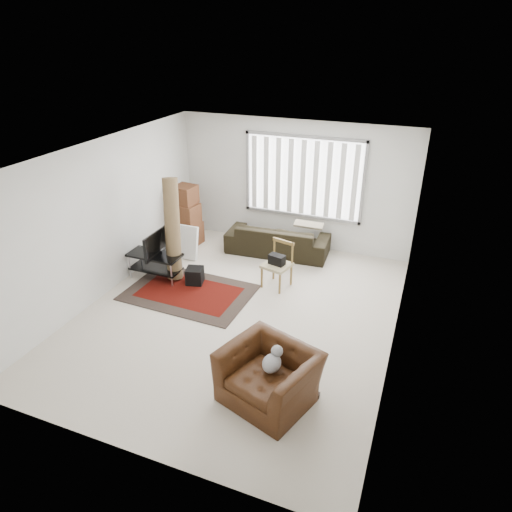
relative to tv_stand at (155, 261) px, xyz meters
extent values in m
plane|color=beige|center=(1.95, -0.57, -0.37)|extent=(6.00, 6.00, 0.00)
cube|color=white|center=(1.95, -0.57, 2.33)|extent=(5.00, 6.00, 0.02)
cube|color=silver|center=(1.95, 2.43, 0.98)|extent=(5.00, 0.02, 2.70)
cube|color=silver|center=(1.95, -3.57, 0.98)|extent=(5.00, 0.02, 2.70)
cube|color=silver|center=(-0.55, -0.57, 0.98)|extent=(0.02, 6.00, 2.70)
cube|color=silver|center=(4.45, -0.57, 0.98)|extent=(0.02, 6.00, 2.70)
cube|color=white|center=(2.15, 2.41, 1.18)|extent=(2.40, 0.01, 1.60)
cube|color=gray|center=(2.15, 2.39, 1.18)|extent=(2.52, 0.06, 1.72)
cube|color=white|center=(2.15, 2.35, 1.18)|extent=(2.40, 0.02, 1.55)
cube|color=black|center=(0.85, -0.27, -0.36)|extent=(2.26, 1.55, 0.02)
cube|color=#4C0C06|center=(0.85, -0.27, -0.35)|extent=(1.79, 1.07, 0.00)
cube|color=black|center=(0.00, 0.00, 0.12)|extent=(1.01, 0.46, 0.04)
cube|color=black|center=(0.00, 0.00, -0.16)|extent=(0.97, 0.42, 0.03)
cylinder|color=#B2B2B7|center=(-0.46, -0.19, -0.11)|extent=(0.03, 0.03, 0.51)
cylinder|color=#B2B2B7|center=(0.46, -0.19, -0.11)|extent=(0.03, 0.03, 0.51)
cylinder|color=#B2B2B7|center=(-0.46, 0.19, -0.11)|extent=(0.03, 0.03, 0.51)
cylinder|color=#B2B2B7|center=(0.46, 0.19, -0.11)|extent=(0.03, 0.03, 0.51)
imported|color=black|center=(0.00, 0.00, 0.38)|extent=(0.11, 0.82, 0.47)
cube|color=black|center=(0.79, 0.07, -0.20)|extent=(0.37, 0.37, 0.30)
cube|color=brown|center=(-0.20, 1.61, -0.12)|extent=(0.59, 0.55, 0.49)
cube|color=brown|center=(-0.18, 1.58, 0.34)|extent=(0.54, 0.49, 0.44)
cube|color=brown|center=(-0.22, 1.63, 0.76)|extent=(0.49, 0.49, 0.39)
cube|color=silver|center=(0.10, 0.97, -0.01)|extent=(0.55, 0.23, 0.70)
cylinder|color=brown|center=(0.28, 0.25, 0.59)|extent=(0.52, 0.71, 1.91)
imported|color=black|center=(1.80, 1.88, 0.04)|extent=(2.19, 1.06, 0.82)
cube|color=#988B64|center=(2.24, 0.55, 0.07)|extent=(0.56, 0.56, 0.05)
cylinder|color=brown|center=(2.00, 0.40, -0.15)|extent=(0.04, 0.04, 0.43)
cylinder|color=brown|center=(2.38, 0.31, -0.15)|extent=(0.04, 0.04, 0.43)
cylinder|color=brown|center=(2.10, 0.78, -0.15)|extent=(0.04, 0.04, 0.43)
cylinder|color=brown|center=(2.48, 0.69, -0.15)|extent=(0.04, 0.04, 0.43)
cube|color=brown|center=(2.29, 0.75, 0.47)|extent=(0.44, 0.15, 0.06)
cube|color=brown|center=(2.10, 0.79, 0.28)|extent=(0.05, 0.05, 0.43)
cube|color=brown|center=(2.48, 0.70, 0.28)|extent=(0.05, 0.05, 0.43)
cube|color=black|center=(2.24, 0.55, 0.18)|extent=(0.32, 0.23, 0.19)
imported|color=#3C1E0C|center=(3.09, -2.20, 0.05)|extent=(1.37, 1.28, 0.83)
ellipsoid|color=#59595B|center=(3.09, -2.20, 0.17)|extent=(0.31, 0.35, 0.21)
sphere|color=#59595B|center=(3.14, -2.05, 0.30)|extent=(0.16, 0.16, 0.16)
camera|label=1|loc=(4.57, -6.41, 3.96)|focal=32.00mm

